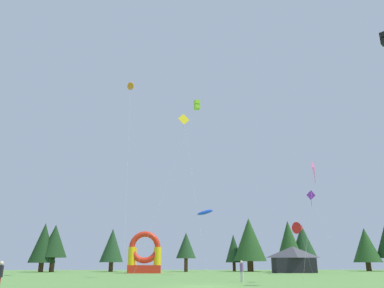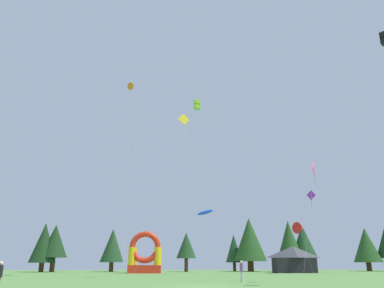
% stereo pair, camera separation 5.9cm
% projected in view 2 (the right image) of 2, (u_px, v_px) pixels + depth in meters
% --- Properties ---
extents(ground_plane, '(120.00, 120.00, 0.00)m').
position_uv_depth(ground_plane, '(201.00, 286.00, 26.58)').
color(ground_plane, '#5B8C42').
extents(kite_blue_parafoil, '(3.72, 2.76, 8.73)m').
position_uv_depth(kite_blue_parafoil, '(205.00, 212.00, 51.90)').
color(kite_blue_parafoil, blue).
rests_on(kite_blue_parafoil, ground_plane).
extents(kite_purple_diamond, '(3.45, 2.59, 11.66)m').
position_uv_depth(kite_purple_diamond, '(311.00, 196.00, 56.53)').
color(kite_purple_diamond, purple).
rests_on(kite_purple_diamond, ground_plane).
extents(kite_pink_diamond, '(2.39, 0.85, 9.99)m').
position_uv_depth(kite_pink_diamond, '(315.00, 169.00, 33.48)').
color(kite_pink_diamond, '#EA599E').
rests_on(kite_pink_diamond, ground_plane).
extents(kite_lime_box, '(6.94, 2.13, 19.85)m').
position_uv_depth(kite_lime_box, '(197.00, 105.00, 44.48)').
color(kite_lime_box, '#8CD826').
rests_on(kite_lime_box, ground_plane).
extents(kite_red_delta, '(2.27, 2.48, 7.36)m').
position_uv_depth(kite_red_delta, '(300.00, 228.00, 56.33)').
color(kite_red_delta, red).
rests_on(kite_red_delta, ground_plane).
extents(kite_orange_parafoil, '(1.50, 5.06, 25.60)m').
position_uv_depth(kite_orange_parafoil, '(131.00, 87.00, 53.10)').
color(kite_orange_parafoil, orange).
rests_on(kite_orange_parafoil, ground_plane).
extents(kite_yellow_diamond, '(3.22, 1.56, 18.63)m').
position_uv_depth(kite_yellow_diamond, '(183.00, 121.00, 46.01)').
color(kite_yellow_diamond, yellow).
rests_on(kite_yellow_diamond, ground_plane).
extents(person_left_edge, '(0.34, 0.34, 1.67)m').
position_uv_depth(person_left_edge, '(0.00, 274.00, 20.91)').
color(person_left_edge, '#B21E26').
rests_on(person_left_edge, ground_plane).
extents(person_midfield, '(0.42, 0.42, 1.75)m').
position_uv_depth(person_midfield, '(242.00, 269.00, 32.22)').
color(person_midfield, silver).
rests_on(person_midfield, ground_plane).
extents(inflatable_yellow_castle, '(5.05, 3.89, 6.27)m').
position_uv_depth(inflatable_yellow_castle, '(145.00, 258.00, 59.10)').
color(inflatable_yellow_castle, red).
rests_on(inflatable_yellow_castle, ground_plane).
extents(festival_tent, '(6.41, 3.12, 4.07)m').
position_uv_depth(festival_tent, '(294.00, 259.00, 60.44)').
color(festival_tent, black).
rests_on(festival_tent, ground_plane).
extents(tree_row_1, '(4.55, 4.55, 8.28)m').
position_uv_depth(tree_row_1, '(44.00, 243.00, 66.41)').
color(tree_row_1, '#4C331E').
rests_on(tree_row_1, ground_plane).
extents(tree_row_2, '(4.62, 4.62, 8.03)m').
position_uv_depth(tree_row_2, '(55.00, 241.00, 67.04)').
color(tree_row_2, '#4C331E').
rests_on(tree_row_2, ground_plane).
extents(tree_row_3, '(4.20, 4.20, 7.48)m').
position_uv_depth(tree_row_3, '(112.00, 245.00, 68.43)').
color(tree_row_3, '#4C331E').
rests_on(tree_row_3, ground_plane).
extents(tree_row_4, '(3.55, 3.55, 6.79)m').
position_uv_depth(tree_row_4, '(186.00, 246.00, 68.23)').
color(tree_row_4, '#4C331E').
rests_on(tree_row_4, ground_plane).
extents(tree_row_5, '(3.19, 3.19, 6.72)m').
position_uv_depth(tree_row_5, '(234.00, 248.00, 72.18)').
color(tree_row_5, '#4C331E').
rests_on(tree_row_5, ground_plane).
extents(tree_row_6, '(6.09, 6.09, 9.66)m').
position_uv_depth(tree_row_6, '(250.00, 239.00, 70.94)').
color(tree_row_6, '#4C331E').
rests_on(tree_row_6, ground_plane).
extents(tree_row_7, '(4.77, 4.77, 9.10)m').
position_uv_depth(tree_row_7, '(289.00, 241.00, 70.40)').
color(tree_row_7, '#4C331E').
rests_on(tree_row_7, ground_plane).
extents(tree_row_8, '(4.88, 4.88, 8.45)m').
position_uv_depth(tree_row_8, '(303.00, 242.00, 71.78)').
color(tree_row_8, '#4C331E').
rests_on(tree_row_8, ground_plane).
extents(tree_row_9, '(5.26, 5.26, 8.04)m').
position_uv_depth(tree_row_9, '(366.00, 245.00, 73.34)').
color(tree_row_9, '#4C331E').
rests_on(tree_row_9, ground_plane).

